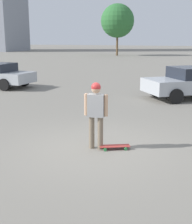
{
  "coord_description": "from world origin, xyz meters",
  "views": [
    {
      "loc": [
        -7.0,
        -2.64,
        2.73
      ],
      "look_at": [
        0.0,
        0.0,
        0.95
      ],
      "focal_mm": 50.0,
      "sensor_mm": 36.0,
      "label": 1
    }
  ],
  "objects": [
    {
      "name": "person",
      "position": [
        0.0,
        0.0,
        1.01
      ],
      "size": [
        0.25,
        0.59,
        1.68
      ],
      "rotation": [
        0.0,
        0.0,
        -1.43
      ],
      "color": "#7A6B56",
      "rests_on": "ground_plane"
    },
    {
      "name": "ground_plane",
      "position": [
        0.0,
        0.0,
        0.0
      ],
      "size": [
        220.0,
        220.0,
        0.0
      ],
      "primitive_type": "plane",
      "color": "gray"
    },
    {
      "name": "tree_distant",
      "position": [
        41.39,
        12.05,
        5.33
      ],
      "size": [
        5.19,
        5.19,
        7.94
      ],
      "color": "brown",
      "rests_on": "ground_plane"
    },
    {
      "name": "skateboard",
      "position": [
        0.11,
        -0.46,
        0.07
      ],
      "size": [
        0.54,
        0.78,
        0.09
      ],
      "rotation": [
        0.0,
        0.0,
        2.04
      ],
      "color": "#A5332D",
      "rests_on": "ground_plane"
    },
    {
      "name": "car_parked_near",
      "position": [
        7.92,
        -1.7,
        0.74
      ],
      "size": [
        4.07,
        4.49,
        1.44
      ],
      "rotation": [
        0.0,
        0.0,
        2.23
      ],
      "color": "#ADB2B7",
      "rests_on": "ground_plane"
    }
  ]
}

